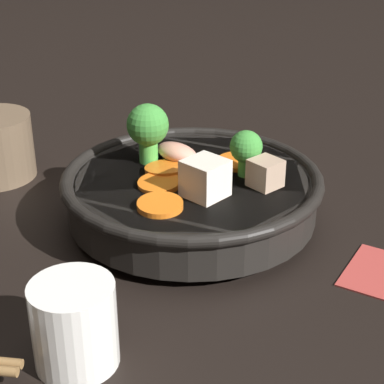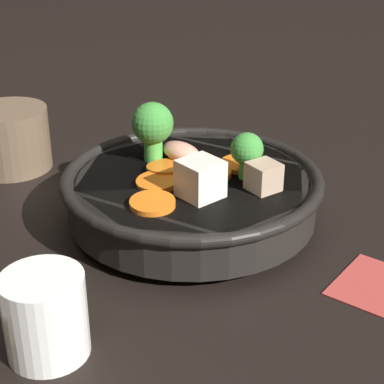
# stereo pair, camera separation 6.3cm
# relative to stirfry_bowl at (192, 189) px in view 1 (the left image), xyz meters

# --- Properties ---
(ground_plane) EXTENTS (3.00, 3.00, 0.00)m
(ground_plane) POSITION_rel_stirfry_bowl_xyz_m (-0.00, 0.00, -0.04)
(ground_plane) COLOR black
(stirfry_bowl) EXTENTS (0.25, 0.25, 0.11)m
(stirfry_bowl) POSITION_rel_stirfry_bowl_xyz_m (0.00, 0.00, 0.00)
(stirfry_bowl) COLOR black
(stirfry_bowl) RESTS_ON ground_plane
(tea_cup) EXTENTS (0.06, 0.06, 0.06)m
(tea_cup) POSITION_rel_stirfry_bowl_xyz_m (-0.09, 0.20, -0.00)
(tea_cup) COLOR white
(tea_cup) RESTS_ON ground_plane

